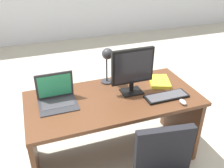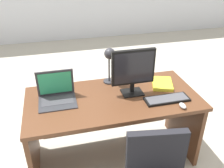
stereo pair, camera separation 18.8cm
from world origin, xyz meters
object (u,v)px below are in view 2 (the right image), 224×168
desk_lamp (110,58)px  book (162,84)px  keyboard (167,99)px  mouse (183,106)px  monitor (133,69)px  desk (112,113)px  laptop (56,91)px

desk_lamp → book: (0.50, -0.17, -0.26)m
keyboard → mouse: mouse is taller
monitor → keyboard: bearing=-36.1°
mouse → book: mouse is taller
desk → book: (0.54, 0.05, 0.24)m
desk_lamp → desk: bearing=-99.0°
keyboard → desk_lamp: desk_lamp is taller
desk → laptop: 0.59m
desk → laptop: (-0.51, 0.05, 0.30)m
keyboard → book: 0.28m
laptop → monitor: bearing=-6.1°
laptop → desk_lamp: bearing=17.5°
mouse → book: size_ratio=0.28×
desk → monitor: size_ratio=3.63×
laptop → book: size_ratio=1.06×
keyboard → desk_lamp: bearing=134.2°
monitor → book: size_ratio=1.41×
laptop → desk_lamp: size_ratio=0.87×
desk_lamp → mouse: bearing=-49.0°
monitor → mouse: bearing=-44.2°
mouse → laptop: bearing=158.4°
laptop → book: bearing=0.0°
mouse → desk: bearing=146.4°
monitor → desk_lamp: bearing=123.2°
monitor → desk_lamp: (-0.16, 0.25, 0.02)m
monitor → mouse: size_ratio=5.04×
monitor → mouse: monitor is taller
laptop → mouse: (1.05, -0.41, -0.06)m
desk → laptop: laptop is taller
desk → laptop: size_ratio=4.82×
desk → desk_lamp: 0.55m
monitor → laptop: (-0.70, 0.08, -0.17)m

